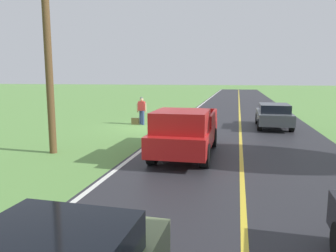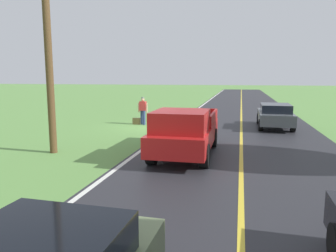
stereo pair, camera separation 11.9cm
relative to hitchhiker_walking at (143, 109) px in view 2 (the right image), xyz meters
name	(u,v)px [view 2 (the right image)]	position (x,y,z in m)	size (l,w,h in m)	color
ground_plane	(153,127)	(-0.92, 0.94, -0.98)	(200.00, 200.00, 0.00)	#609347
road_surface	(241,130)	(-6.06, 0.94, -0.98)	(8.34, 120.00, 0.00)	#28282D
lane_edge_line	(172,128)	(-2.07, 0.94, -0.98)	(0.16, 117.60, 0.00)	silver
lane_centre_line	(241,130)	(-6.06, 0.94, -0.98)	(0.14, 117.60, 0.00)	gold
hitchhiker_walking	(143,109)	(0.00, 0.00, 0.00)	(0.62, 0.52, 1.75)	navy
suitcase_carried	(136,121)	(0.42, 0.07, -0.77)	(0.20, 0.46, 0.41)	brown
pickup_truck_passing	(185,131)	(-3.96, 7.55, -0.01)	(2.10, 5.40, 1.82)	#B21919
sedan_near_oncoming	(275,115)	(-7.97, -0.43, -0.23)	(1.98, 4.42, 1.41)	#4C5156
utility_pole_roadside	(48,43)	(1.21, 8.14, 3.28)	(0.28, 0.28, 8.51)	brown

